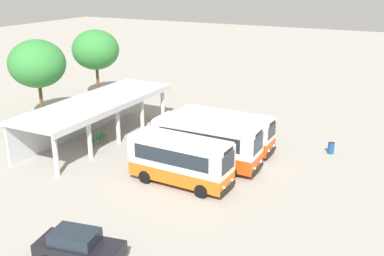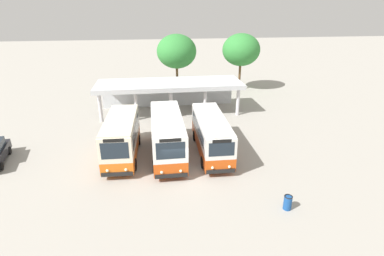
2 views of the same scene
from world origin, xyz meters
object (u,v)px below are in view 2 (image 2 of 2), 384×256
at_px(litter_bin_apron, 288,202).
at_px(city_bus_second_in_row, 167,134).
at_px(waiting_chair_second_from_end, 163,109).
at_px(waiting_chair_middle_seat, 169,109).
at_px(city_bus_nearest_orange, 122,136).
at_px(waiting_chair_end_by_column, 157,109).
at_px(city_bus_middle_cream, 211,133).

bearing_deg(litter_bin_apron, city_bus_second_in_row, 130.52).
xyz_separation_m(waiting_chair_second_from_end, waiting_chair_middle_seat, (0.65, 0.13, 0.00)).
xyz_separation_m(city_bus_nearest_orange, city_bus_second_in_row, (3.50, -0.23, 0.06)).
relative_size(waiting_chair_middle_seat, litter_bin_apron, 0.96).
bearing_deg(city_bus_second_in_row, city_bus_nearest_orange, 176.20).
bearing_deg(waiting_chair_end_by_column, waiting_chair_middle_seat, 0.53).
bearing_deg(waiting_chair_second_from_end, waiting_chair_middle_seat, 11.67).
relative_size(city_bus_second_in_row, waiting_chair_end_by_column, 9.22).
distance_m(waiting_chair_end_by_column, litter_bin_apron, 19.02).
bearing_deg(waiting_chair_end_by_column, city_bus_nearest_orange, -106.84).
distance_m(city_bus_middle_cream, waiting_chair_end_by_column, 10.73).
bearing_deg(city_bus_middle_cream, city_bus_second_in_row, -178.18).
xyz_separation_m(city_bus_second_in_row, waiting_chair_middle_seat, (0.74, 9.99, -1.34)).
bearing_deg(litter_bin_apron, waiting_chair_second_from_end, 110.23).
relative_size(city_bus_middle_cream, waiting_chair_second_from_end, 9.23).
relative_size(city_bus_nearest_orange, litter_bin_apron, 7.85).
bearing_deg(city_bus_second_in_row, litter_bin_apron, -49.48).
relative_size(city_bus_middle_cream, waiting_chair_end_by_column, 9.23).
height_order(city_bus_middle_cream, waiting_chair_second_from_end, city_bus_middle_cream).
bearing_deg(waiting_chair_second_from_end, waiting_chair_end_by_column, 169.35).
bearing_deg(city_bus_middle_cream, waiting_chair_second_from_end, 109.29).
height_order(city_bus_middle_cream, waiting_chair_middle_seat, city_bus_middle_cream).
bearing_deg(waiting_chair_middle_seat, waiting_chair_second_from_end, -168.33).
height_order(waiting_chair_end_by_column, litter_bin_apron, litter_bin_apron).
relative_size(city_bus_middle_cream, litter_bin_apron, 8.82).
relative_size(waiting_chair_end_by_column, litter_bin_apron, 0.96).
bearing_deg(litter_bin_apron, waiting_chair_middle_seat, 108.22).
bearing_deg(litter_bin_apron, city_bus_middle_cream, 111.39).
height_order(city_bus_nearest_orange, city_bus_second_in_row, city_bus_second_in_row).
relative_size(city_bus_nearest_orange, waiting_chair_end_by_column, 8.22).
xyz_separation_m(city_bus_second_in_row, waiting_chair_second_from_end, (0.09, 9.86, -1.34)).
bearing_deg(city_bus_second_in_row, city_bus_middle_cream, 1.82).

